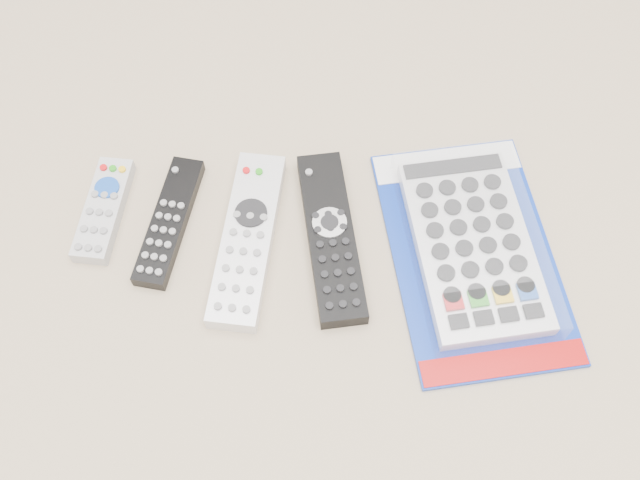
{
  "coord_description": "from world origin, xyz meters",
  "views": [
    {
      "loc": [
        0.05,
        -0.42,
        0.74
      ],
      "look_at": [
        0.06,
        -0.01,
        0.01
      ],
      "focal_mm": 40.0,
      "sensor_mm": 36.0,
      "label": 1
    }
  ],
  "objects_px": {
    "remote_large_black": "(331,237)",
    "jumbo_remote_packaged": "(473,244)",
    "remote_small_grey": "(104,210)",
    "remote_slim_black": "(169,222)",
    "remote_silver_dvd": "(248,239)"
  },
  "relations": [
    {
      "from": "remote_large_black",
      "to": "jumbo_remote_packaged",
      "type": "relative_size",
      "value": 0.7
    },
    {
      "from": "remote_silver_dvd",
      "to": "jumbo_remote_packaged",
      "type": "distance_m",
      "value": 0.26
    },
    {
      "from": "remote_slim_black",
      "to": "remote_silver_dvd",
      "type": "distance_m",
      "value": 0.1
    },
    {
      "from": "jumbo_remote_packaged",
      "to": "remote_large_black",
      "type": "bearing_deg",
      "value": 166.82
    },
    {
      "from": "remote_large_black",
      "to": "remote_slim_black",
      "type": "bearing_deg",
      "value": 165.92
    },
    {
      "from": "remote_silver_dvd",
      "to": "jumbo_remote_packaged",
      "type": "bearing_deg",
      "value": 4.69
    },
    {
      "from": "remote_small_grey",
      "to": "remote_slim_black",
      "type": "relative_size",
      "value": 0.81
    },
    {
      "from": "remote_silver_dvd",
      "to": "remote_slim_black",
      "type": "bearing_deg",
      "value": 172.35
    },
    {
      "from": "remote_small_grey",
      "to": "remote_large_black",
      "type": "height_order",
      "value": "remote_large_black"
    },
    {
      "from": "remote_slim_black",
      "to": "remote_silver_dvd",
      "type": "height_order",
      "value": "remote_silver_dvd"
    },
    {
      "from": "remote_small_grey",
      "to": "remote_slim_black",
      "type": "height_order",
      "value": "remote_small_grey"
    },
    {
      "from": "remote_slim_black",
      "to": "jumbo_remote_packaged",
      "type": "height_order",
      "value": "jumbo_remote_packaged"
    },
    {
      "from": "remote_small_grey",
      "to": "remote_large_black",
      "type": "bearing_deg",
      "value": -1.46
    },
    {
      "from": "remote_slim_black",
      "to": "remote_silver_dvd",
      "type": "bearing_deg",
      "value": -3.83
    },
    {
      "from": "remote_silver_dvd",
      "to": "remote_large_black",
      "type": "bearing_deg",
      "value": 8.84
    }
  ]
}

